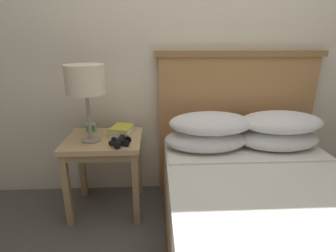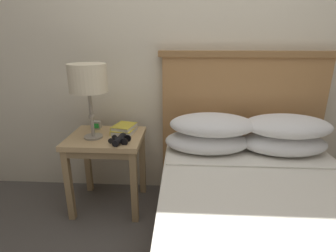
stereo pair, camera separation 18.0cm
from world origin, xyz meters
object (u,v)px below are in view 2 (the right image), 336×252
nightstand (107,147)px  binoculars_pair (120,140)px  book_stacked_on_top (124,126)px  bed (263,216)px  book_on_nightstand (124,130)px  alarm_clock (96,125)px  table_lamp (88,80)px

nightstand → binoculars_pair: (0.13, -0.13, 0.11)m
nightstand → binoculars_pair: binoculars_pair is taller
nightstand → book_stacked_on_top: book_stacked_on_top is taller
book_stacked_on_top → binoculars_pair: book_stacked_on_top is taller
bed → book_on_nightstand: 1.10m
book_on_nightstand → alarm_clock: bearing=162.0°
table_lamp → bed: bearing=-22.3°
nightstand → book_stacked_on_top: 0.20m
book_stacked_on_top → binoculars_pair: (0.01, -0.20, -0.02)m
table_lamp → alarm_clock: size_ratio=7.38×
nightstand → bed: bearing=-25.8°
nightstand → bed: 1.15m
nightstand → book_stacked_on_top: (0.12, 0.08, 0.14)m
table_lamp → binoculars_pair: size_ratio=3.16×
binoculars_pair → book_stacked_on_top: bearing=93.7°
alarm_clock → binoculars_pair: bearing=-48.0°
book_stacked_on_top → alarm_clock: 0.25m
book_stacked_on_top → book_on_nightstand: bearing=-104.0°
bed → alarm_clock: size_ratio=25.45×
alarm_clock → nightstand: bearing=-52.5°
book_on_nightstand → book_stacked_on_top: size_ratio=1.02×
binoculars_pair → nightstand: bearing=136.7°
binoculars_pair → alarm_clock: bearing=132.0°
book_stacked_on_top → alarm_clock: bearing=162.6°
book_on_nightstand → book_stacked_on_top: (0.00, 0.00, 0.03)m
book_stacked_on_top → alarm_clock: size_ratio=2.93×
bed → alarm_clock: (-1.13, 0.64, 0.30)m
bed → table_lamp: size_ratio=3.45×
book_on_nightstand → binoculars_pair: (0.01, -0.20, 0.01)m
table_lamp → book_stacked_on_top: bearing=32.0°
binoculars_pair → bed: bearing=-22.4°
table_lamp → nightstand: bearing=30.5°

